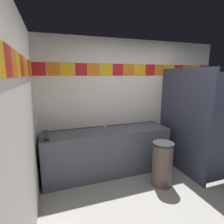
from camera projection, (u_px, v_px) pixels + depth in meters
name	position (u px, v px, depth m)	size (l,w,h in m)	color
ground_plane	(187.00, 214.00, 2.43)	(8.37, 8.37, 0.00)	gray
wall_back	(133.00, 103.00, 3.78)	(3.80, 0.09, 2.52)	silver
wall_side	(17.00, 144.00, 1.55)	(0.09, 3.40, 2.52)	silver
vanity_counter	(107.00, 151.00, 3.41)	(2.34, 0.61, 0.84)	#4C515B
faucet_center	(106.00, 126.00, 3.40)	(0.04, 0.10, 0.14)	silver
soap_dispenser	(46.00, 136.00, 2.80)	(0.09, 0.09, 0.16)	black
stall_divider	(199.00, 124.00, 3.23)	(0.92, 1.34, 1.97)	#33384C
toilet	(196.00, 147.00, 3.93)	(0.39, 0.49, 0.74)	white
trash_bin	(162.00, 164.00, 3.04)	(0.35, 0.35, 0.75)	brown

